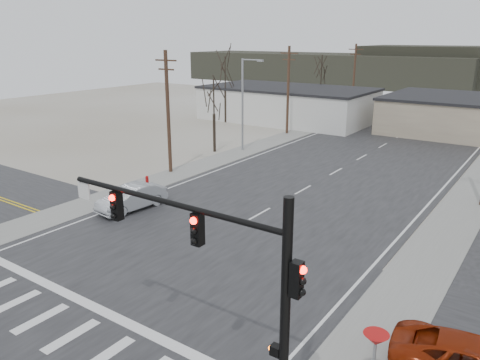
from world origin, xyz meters
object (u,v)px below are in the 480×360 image
object	(u,v)px
car_far_a	(420,126)
fire_hydrant	(147,181)
car_far_b	(433,103)
sedan_crossing	(132,198)
traffic_signal_mast	(228,268)

from	to	relation	value
car_far_a	fire_hydrant	bearing A→B (deg)	64.00
car_far_a	car_far_b	world-z (taller)	car_far_a
car_far_a	car_far_b	xyz separation A→B (m)	(-3.66, 21.77, -0.01)
sedan_crossing	fire_hydrant	bearing A→B (deg)	130.13
fire_hydrant	sedan_crossing	bearing A→B (deg)	-55.74
sedan_crossing	car_far_a	bearing A→B (deg)	83.06
traffic_signal_mast	car_far_a	distance (m)	48.52
sedan_crossing	car_far_b	bearing A→B (deg)	91.14
traffic_signal_mast	car_far_b	xyz separation A→B (m)	(-10.38, 69.66, -3.87)
traffic_signal_mast	fire_hydrant	xyz separation A→B (m)	(-18.09, 14.20, -4.22)
fire_hydrant	car_far_a	xyz separation A→B (m)	(11.38, 33.69, 0.36)
fire_hydrant	car_far_b	xyz separation A→B (m)	(7.72, 55.46, 0.35)
traffic_signal_mast	fire_hydrant	size ratio (longest dim) A/B	10.29
fire_hydrant	car_far_b	size ratio (longest dim) A/B	0.20
car_far_b	fire_hydrant	bearing A→B (deg)	-112.04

